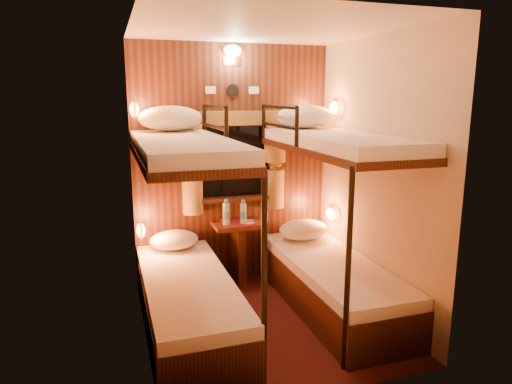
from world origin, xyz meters
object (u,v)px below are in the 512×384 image
object	(u,v)px
table	(238,245)
bottle_right	(243,213)
bunk_right	(332,249)
bottle_left	(226,214)
bunk_left	(187,265)

from	to	relation	value
table	bottle_right	bearing A→B (deg)	-49.72
bunk_right	bottle_left	world-z (taller)	bunk_right
bunk_right	bottle_right	distance (m)	0.97
bunk_right	table	bearing A→B (deg)	129.67
table	bottle_left	xyz separation A→B (m)	(-0.13, -0.04, 0.35)
bunk_left	bottle_right	xyz separation A→B (m)	(0.69, 0.73, 0.20)
bunk_left	bunk_right	xyz separation A→B (m)	(1.30, 0.00, 0.00)
table	bottle_left	bearing A→B (deg)	-163.33
bunk_left	bunk_right	world-z (taller)	same
bunk_left	table	distance (m)	1.02
bunk_right	bottle_left	size ratio (longest dim) A/B	7.30
table	bottle_left	world-z (taller)	bottle_left
table	bunk_left	bearing A→B (deg)	-129.67
bunk_left	bottle_right	distance (m)	1.02
table	bottle_left	size ratio (longest dim) A/B	2.51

